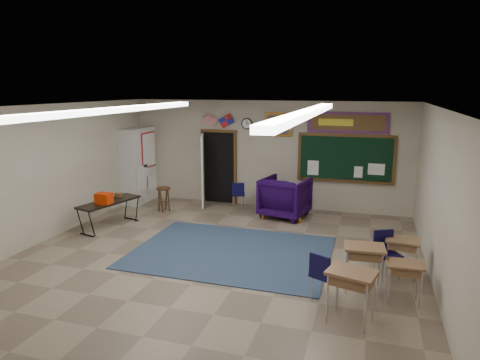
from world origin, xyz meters
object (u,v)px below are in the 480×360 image
(folding_table, at_px, (110,213))
(wingback_armchair, at_px, (285,197))
(wooden_stool, at_px, (164,199))
(student_desk_front_right, at_px, (402,255))
(student_desk_front_left, at_px, (363,265))

(folding_table, bearing_deg, wingback_armchair, 43.22)
(folding_table, relative_size, wooden_stool, 2.50)
(folding_table, height_order, wooden_stool, folding_table)
(student_desk_front_right, height_order, wooden_stool, student_desk_front_right)
(wingback_armchair, bearing_deg, folding_table, 40.95)
(wingback_armchair, xyz_separation_m, student_desk_front_left, (2.09, -3.75, -0.09))
(wingback_armchair, height_order, folding_table, wingback_armchair)
(student_desk_front_right, bearing_deg, student_desk_front_left, -121.57)
(folding_table, xyz_separation_m, wooden_stool, (0.61, 1.64, -0.01))
(folding_table, bearing_deg, student_desk_front_right, 7.41)
(wingback_armchair, bearing_deg, student_desk_front_right, 144.89)
(wingback_armchair, distance_m, wooden_stool, 3.32)
(wingback_armchair, xyz_separation_m, student_desk_front_right, (2.75, -2.95, -0.14))
(student_desk_front_left, height_order, student_desk_front_right, student_desk_front_left)
(wingback_armchair, distance_m, student_desk_front_left, 4.29)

